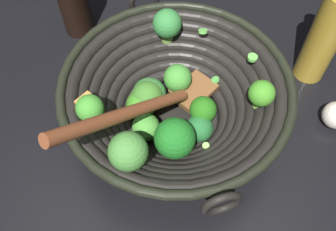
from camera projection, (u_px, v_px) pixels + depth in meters
name	position (u px, v px, depth m)	size (l,w,h in m)	color
ground_plane	(175.00, 120.00, 0.64)	(4.00, 4.00, 0.00)	black
wok	(174.00, 99.00, 0.58)	(0.35, 0.39, 0.21)	black
soy_sauce_bottle	(73.00, 0.00, 0.69)	(0.06, 0.06, 0.17)	black
cooking_oil_bottle	(326.00, 34.00, 0.61)	(0.05, 0.05, 0.24)	gold
garlic_bulb	(336.00, 115.00, 0.62)	(0.05, 0.05, 0.05)	silver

